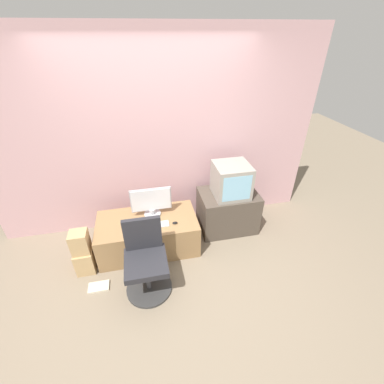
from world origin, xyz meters
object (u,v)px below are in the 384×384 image
at_px(office_chair, 146,262).
at_px(book, 99,287).
at_px(crt_tv, 231,180).
at_px(main_monitor, 151,202).
at_px(cardboard_box_lower, 85,260).
at_px(mouse, 175,223).
at_px(keyboard, 154,225).

distance_m(office_chair, book, 0.68).
height_order(crt_tv, office_chair, crt_tv).
height_order(main_monitor, book, main_monitor).
distance_m(main_monitor, cardboard_box_lower, 1.05).
distance_m(main_monitor, mouse, 0.40).
bearing_deg(office_chair, main_monitor, 79.25).
height_order(keyboard, cardboard_box_lower, keyboard).
relative_size(crt_tv, cardboard_box_lower, 1.51).
height_order(main_monitor, keyboard, main_monitor).
bearing_deg(cardboard_box_lower, mouse, 3.94).
distance_m(keyboard, mouse, 0.26).
relative_size(office_chair, book, 3.73).
bearing_deg(main_monitor, book, -137.70).
xyz_separation_m(keyboard, cardboard_box_lower, (-0.86, -0.09, -0.32)).
xyz_separation_m(main_monitor, book, (-0.71, -0.64, -0.64)).
height_order(keyboard, crt_tv, crt_tv).
bearing_deg(cardboard_box_lower, main_monitor, 20.76).
relative_size(mouse, office_chair, 0.08).
height_order(keyboard, mouse, mouse).
bearing_deg(main_monitor, crt_tv, 2.85).
bearing_deg(book, main_monitor, 42.30).
bearing_deg(crt_tv, book, -158.64).
xyz_separation_m(keyboard, crt_tv, (1.08, 0.29, 0.35)).
distance_m(mouse, cardboard_box_lower, 1.17).
bearing_deg(office_chair, mouse, 50.45).
xyz_separation_m(mouse, office_chair, (-0.40, -0.48, -0.10)).
height_order(main_monitor, cardboard_box_lower, main_monitor).
distance_m(main_monitor, keyboard, 0.30).
bearing_deg(crt_tv, mouse, -159.64).
height_order(main_monitor, office_chair, office_chair).
xyz_separation_m(office_chair, cardboard_box_lower, (-0.72, 0.40, -0.23)).
bearing_deg(mouse, main_monitor, 135.90).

